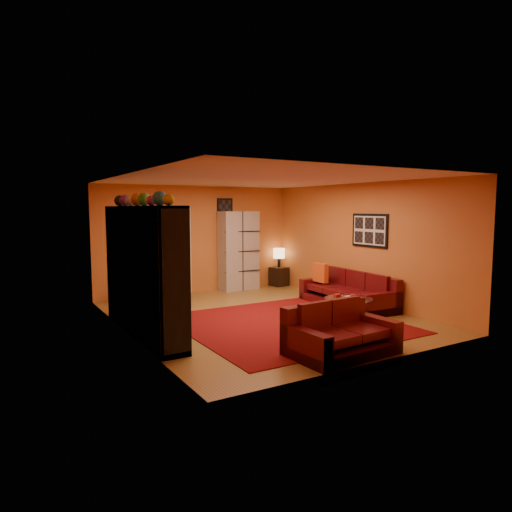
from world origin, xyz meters
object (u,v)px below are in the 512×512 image
side_table (279,276)px  coffee_table (348,301)px  sofa (350,293)px  bowl_chair (142,288)px  storage_cabinet (239,251)px  loveseat (338,333)px  table_lamp (279,254)px  tv (145,273)px  entertainment_unit (142,271)px

side_table → coffee_table: bearing=-105.8°
sofa → bowl_chair: 4.53m
coffee_table → storage_cabinet: 4.02m
loveseat → coffee_table: bearing=-49.8°
sofa → side_table: sofa is taller
coffee_table → table_lamp: size_ratio=1.72×
table_lamp → side_table: bearing=0.0°
storage_cabinet → table_lamp: 1.20m
tv → sofa: bearing=-91.9°
storage_cabinet → entertainment_unit: bearing=-143.9°
entertainment_unit → sofa: size_ratio=1.30×
loveseat → table_lamp: size_ratio=3.11×
tv → storage_cabinet: storage_cabinet is taller
bowl_chair → side_table: bearing=3.8°
bowl_chair → side_table: bowl_chair is taller
entertainment_unit → coffee_table: entertainment_unit is taller
tv → side_table: size_ratio=1.99×
sofa → table_lamp: table_lamp is taller
entertainment_unit → loveseat: size_ratio=1.91×
entertainment_unit → table_lamp: (4.51, 2.75, -0.19)m
side_table → table_lamp: size_ratio=0.99×
tv → coffee_table: 3.61m
tv → sofa: 4.43m
tv → bowl_chair: (0.67, 2.47, -0.69)m
loveseat → side_table: size_ratio=3.14×
storage_cabinet → side_table: (1.20, -0.05, -0.74)m
loveseat → side_table: 5.71m
loveseat → side_table: bearing=-28.3°
tv → side_table: 5.28m
coffee_table → side_table: 4.08m
loveseat → table_lamp: 5.74m
sofa → side_table: bearing=91.3°
entertainment_unit → side_table: 5.34m
coffee_table → table_lamp: bearing=74.2°
storage_cabinet → table_lamp: bearing=-6.5°
storage_cabinet → sofa: bearing=-73.5°
tv → coffee_table: bearing=-109.8°
storage_cabinet → bowl_chair: (-2.60, -0.30, -0.67)m
coffee_table → table_lamp: (1.11, 3.93, 0.46)m
tv → side_table: bearing=-58.6°
coffee_table → loveseat: bearing=-136.7°
entertainment_unit → tv: (0.05, 0.03, -0.04)m
side_table → storage_cabinet: bearing=177.6°
coffee_table → side_table: bearing=74.2°
sofa → loveseat: bearing=-132.2°
loveseat → sofa: bearing=-48.5°
bowl_chair → side_table: (3.79, 0.25, -0.07)m
loveseat → storage_cabinet: size_ratio=0.79×
bowl_chair → table_lamp: (3.79, 0.25, 0.54)m
storage_cabinet → side_table: storage_cabinet is taller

